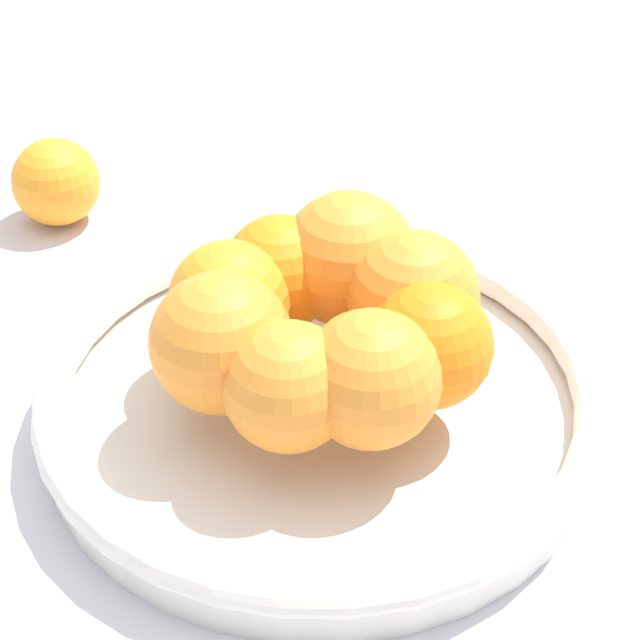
% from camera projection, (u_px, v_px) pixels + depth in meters
% --- Properties ---
extents(ground_plane, '(4.00, 4.00, 0.00)m').
position_uv_depth(ground_plane, '(320.00, 421.00, 0.62)').
color(ground_plane, silver).
extents(fruit_bowl, '(0.32, 0.32, 0.04)m').
position_uv_depth(fruit_bowl, '(320.00, 396.00, 0.61)').
color(fruit_bowl, silver).
rests_on(fruit_bowl, ground_plane).
extents(orange_pile, '(0.18, 0.18, 0.08)m').
position_uv_depth(orange_pile, '(324.00, 317.00, 0.58)').
color(orange_pile, orange).
rests_on(orange_pile, fruit_bowl).
extents(stray_orange, '(0.06, 0.06, 0.06)m').
position_uv_depth(stray_orange, '(56.00, 182.00, 0.78)').
color(stray_orange, orange).
rests_on(stray_orange, ground_plane).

